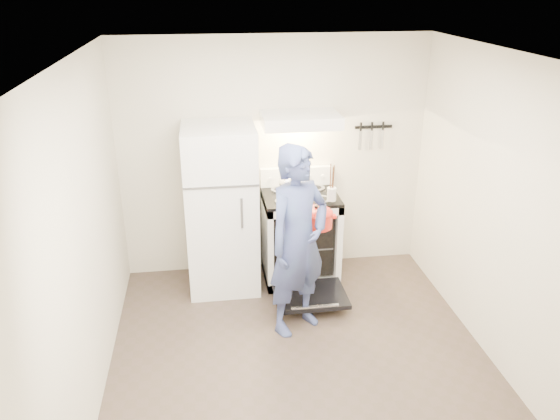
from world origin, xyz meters
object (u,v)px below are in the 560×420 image
object	(u,v)px
stove_body	(300,238)
refrigerator	(221,209)
tea_kettle	(287,181)
person	(298,242)
dutch_oven	(316,219)

from	to	relation	value
stove_body	refrigerator	bearing A→B (deg)	-178.23
tea_kettle	person	xyz separation A→B (m)	(-0.05, -0.97, -0.21)
tea_kettle	person	distance (m)	0.99
tea_kettle	dutch_oven	bearing A→B (deg)	-76.63
stove_body	dutch_oven	bearing A→B (deg)	-86.73
tea_kettle	stove_body	bearing A→B (deg)	-30.35
tea_kettle	dutch_oven	xyz separation A→B (m)	(0.16, -0.68, -0.13)
refrigerator	person	bearing A→B (deg)	-54.09
tea_kettle	person	size ratio (longest dim) A/B	0.15
refrigerator	tea_kettle	size ratio (longest dim) A/B	6.63
refrigerator	tea_kettle	xyz separation A→B (m)	(0.68, 0.10, 0.23)
stove_body	dutch_oven	size ratio (longest dim) A/B	2.45
stove_body	person	size ratio (longest dim) A/B	0.53
stove_body	tea_kettle	xyz separation A→B (m)	(-0.13, 0.07, 0.62)
refrigerator	stove_body	distance (m)	0.90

